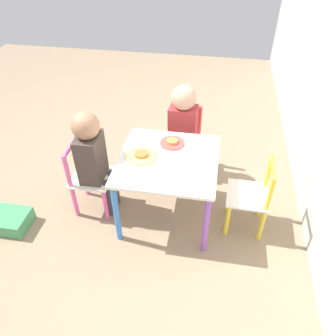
{
  "coord_description": "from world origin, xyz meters",
  "views": [
    {
      "loc": [
        1.55,
        0.26,
        1.69
      ],
      "look_at": [
        0.0,
        0.0,
        0.4
      ],
      "focal_mm": 35.0,
      "sensor_mm": 36.0,
      "label": 1
    }
  ],
  "objects": [
    {
      "name": "child_front",
      "position": [
        0.01,
        -0.47,
        0.45
      ],
      "size": [
        0.2,
        0.22,
        0.75
      ],
      "rotation": [
        0.0,
        0.0,
        -3.11
      ],
      "color": "#38383D",
      "rests_on": "ground_plane"
    },
    {
      "name": "kids_table",
      "position": [
        0.0,
        0.0,
        0.4
      ],
      "size": [
        0.6,
        0.6,
        0.47
      ],
      "color": "silver",
      "rests_on": "ground_plane"
    },
    {
      "name": "plate_left",
      "position": [
        -0.16,
        0.0,
        0.48
      ],
      "size": [
        0.16,
        0.16,
        0.03
      ],
      "color": "#E54C47",
      "rests_on": "kids_table"
    },
    {
      "name": "ground_plane",
      "position": [
        0.0,
        0.0,
        0.0
      ],
      "size": [
        6.0,
        6.0,
        0.0
      ],
      "primitive_type": "plane",
      "color": "#8C755B"
    },
    {
      "name": "plate_front",
      "position": [
        -0.0,
        -0.16,
        0.48
      ],
      "size": [
        0.19,
        0.19,
        0.03
      ],
      "color": "#EADB66",
      "rests_on": "kids_table"
    },
    {
      "name": "storage_bin",
      "position": [
        0.29,
        -1.02,
        0.05
      ],
      "size": [
        0.2,
        0.28,
        0.1
      ],
      "color": "#3D8E56",
      "rests_on": "ground_plane"
    },
    {
      "name": "chair_yellow",
      "position": [
        0.02,
        0.53,
        0.25
      ],
      "size": [
        0.27,
        0.27,
        0.51
      ],
      "rotation": [
        0.0,
        0.0,
        -0.03
      ],
      "color": "silver",
      "rests_on": "ground_plane"
    },
    {
      "name": "chair_pink",
      "position": [
        0.02,
        -0.53,
        0.25
      ],
      "size": [
        0.27,
        0.27,
        0.51
      ],
      "rotation": [
        0.0,
        0.0,
        -3.11
      ],
      "color": "silver",
      "rests_on": "ground_plane"
    },
    {
      "name": "child_left",
      "position": [
        -0.47,
        0.03,
        0.45
      ],
      "size": [
        0.23,
        0.21,
        0.73
      ],
      "rotation": [
        0.0,
        0.0,
        1.51
      ],
      "color": "#4C608E",
      "rests_on": "ground_plane"
    },
    {
      "name": "chair_red",
      "position": [
        -0.53,
        0.03,
        0.25
      ],
      "size": [
        0.28,
        0.28,
        0.51
      ],
      "rotation": [
        0.0,
        0.0,
        1.51
      ],
      "color": "silver",
      "rests_on": "ground_plane"
    }
  ]
}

